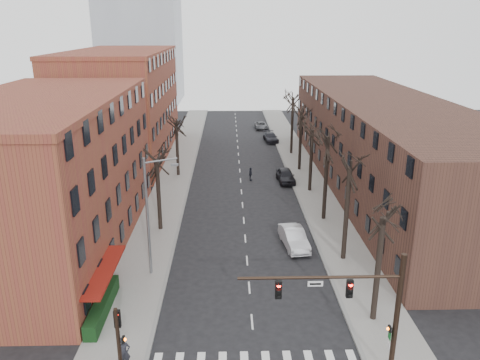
{
  "coord_description": "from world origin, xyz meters",
  "views": [
    {
      "loc": [
        -1.36,
        -20.9,
        17.61
      ],
      "look_at": [
        -0.36,
        20.13,
        4.0
      ],
      "focal_mm": 35.0,
      "sensor_mm": 36.0,
      "label": 1
    }
  ],
  "objects": [
    {
      "name": "tree_right_c",
      "position": [
        7.6,
        20.0,
        0.0
      ],
      "size": [
        5.2,
        5.2,
        11.6
      ],
      "primitive_type": null,
      "color": "black",
      "rests_on": "ground"
    },
    {
      "name": "signal_pole_left",
      "position": [
        -6.99,
        -0.95,
        2.61
      ],
      "size": [
        0.47,
        0.44,
        4.4
      ],
      "color": "black",
      "rests_on": "ground"
    },
    {
      "name": "hedge",
      "position": [
        -9.5,
        5.0,
        0.65
      ],
      "size": [
        0.8,
        6.0,
        1.0
      ],
      "primitive_type": "cube",
      "color": "#123515",
      "rests_on": "sidewalk_left"
    },
    {
      "name": "tree_right_e",
      "position": [
        7.6,
        36.0,
        0.0
      ],
      "size": [
        5.2,
        5.2,
        10.8
      ],
      "primitive_type": null,
      "color": "black",
      "rests_on": "ground"
    },
    {
      "name": "tree_left_b",
      "position": [
        -7.6,
        34.0,
        0.0
      ],
      "size": [
        5.2,
        5.2,
        9.5
      ],
      "primitive_type": null,
      "color": "black",
      "rests_on": "ground"
    },
    {
      "name": "parked_car_near",
      "position": [
        5.3,
        31.37,
        0.78
      ],
      "size": [
        2.12,
        4.69,
        1.56
      ],
      "primitive_type": "imported",
      "rotation": [
        0.0,
        0.0,
        0.06
      ],
      "color": "black",
      "rests_on": "ground"
    },
    {
      "name": "silver_sedan",
      "position": [
        4.0,
        14.39,
        0.78
      ],
      "size": [
        2.28,
        4.94,
        1.57
      ],
      "primitive_type": "imported",
      "rotation": [
        0.0,
        0.0,
        0.13
      ],
      "color": "silver",
      "rests_on": "ground"
    },
    {
      "name": "building_left_far",
      "position": [
        -16.0,
        44.0,
        7.0
      ],
      "size": [
        12.0,
        28.0,
        14.0
      ],
      "primitive_type": "cube",
      "color": "brown",
      "rests_on": "ground"
    },
    {
      "name": "tree_right_f",
      "position": [
        7.6,
        44.0,
        0.0
      ],
      "size": [
        5.2,
        5.2,
        11.6
      ],
      "primitive_type": null,
      "color": "black",
      "rests_on": "ground"
    },
    {
      "name": "parked_car_mid",
      "position": [
        5.3,
        51.55,
        0.7
      ],
      "size": [
        2.39,
        4.95,
        1.39
      ],
      "primitive_type": "imported",
      "rotation": [
        0.0,
        0.0,
        0.09
      ],
      "color": "black",
      "rests_on": "ground"
    },
    {
      "name": "tree_right_a",
      "position": [
        7.6,
        4.0,
        0.0
      ],
      "size": [
        5.2,
        5.2,
        10.0
      ],
      "primitive_type": null,
      "color": "black",
      "rests_on": "ground"
    },
    {
      "name": "sidewalk_right",
      "position": [
        8.0,
        35.0,
        0.07
      ],
      "size": [
        4.0,
        90.0,
        0.15
      ],
      "primitive_type": "cube",
      "color": "gray",
      "rests_on": "ground"
    },
    {
      "name": "signal_mast_arm",
      "position": [
        5.45,
        -1.0,
        4.4
      ],
      "size": [
        8.14,
        0.3,
        7.2
      ],
      "color": "black",
      "rests_on": "ground"
    },
    {
      "name": "building_right",
      "position": [
        16.0,
        30.0,
        5.0
      ],
      "size": [
        12.0,
        50.0,
        10.0
      ],
      "primitive_type": "cube",
      "color": "#482B21",
      "rests_on": "ground"
    },
    {
      "name": "sidewalk_left",
      "position": [
        -8.0,
        35.0,
        0.07
      ],
      "size": [
        4.0,
        90.0,
        0.15
      ],
      "primitive_type": "cube",
      "color": "gray",
      "rests_on": "ground"
    },
    {
      "name": "tree_right_d",
      "position": [
        7.6,
        28.0,
        0.0
      ],
      "size": [
        5.2,
        5.2,
        10.0
      ],
      "primitive_type": null,
      "color": "black",
      "rests_on": "ground"
    },
    {
      "name": "tree_right_b",
      "position": [
        7.6,
        12.0,
        0.0
      ],
      "size": [
        5.2,
        5.2,
        10.8
      ],
      "primitive_type": null,
      "color": "black",
      "rests_on": "ground"
    },
    {
      "name": "awning_left",
      "position": [
        -9.4,
        6.0,
        0.0
      ],
      "size": [
        1.2,
        7.0,
        0.15
      ],
      "primitive_type": "cube",
      "color": "maroon",
      "rests_on": "ground"
    },
    {
      "name": "pedestrian_a",
      "position": [
        -7.01,
        -0.14,
        1.08
      ],
      "size": [
        0.81,
        0.71,
        1.86
      ],
      "primitive_type": "imported",
      "rotation": [
        0.0,
        0.0,
        0.47
      ],
      "color": "#22222A",
      "rests_on": "sidewalk_left"
    },
    {
      "name": "tree_left_a",
      "position": [
        -7.6,
        18.0,
        0.0
      ],
      "size": [
        5.2,
        5.2,
        9.5
      ],
      "primitive_type": null,
      "color": "black",
      "rests_on": "ground"
    },
    {
      "name": "building_left_near",
      "position": [
        -16.0,
        15.0,
        6.0
      ],
      "size": [
        12.0,
        26.0,
        12.0
      ],
      "primitive_type": "cube",
      "color": "brown",
      "rests_on": "ground"
    },
    {
      "name": "parked_car_far",
      "position": [
        4.4,
        61.17,
        0.61
      ],
      "size": [
        2.25,
        4.48,
        1.22
      ],
      "primitive_type": "imported",
      "rotation": [
        0.0,
        0.0,
        0.05
      ],
      "color": "#55565C",
      "rests_on": "ground"
    },
    {
      "name": "pedestrian_crossing",
      "position": [
        1.18,
        31.97,
        0.81
      ],
      "size": [
        0.54,
        1.0,
        1.62
      ],
      "primitive_type": "imported",
      "rotation": [
        0.0,
        0.0,
        1.41
      ],
      "color": "black",
      "rests_on": "ground"
    },
    {
      "name": "streetlight",
      "position": [
        -7.03,
        10.0,
        5.01
      ],
      "size": [
        2.45,
        0.22,
        9.03
      ],
      "color": "slate",
      "rests_on": "ground"
    }
  ]
}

